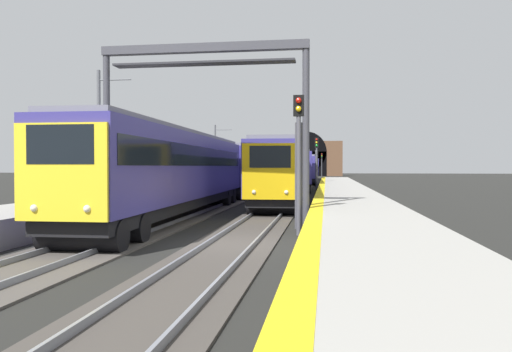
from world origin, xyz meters
TOP-DOWN VIEW (x-y plane):
  - ground_plane at (0.00, 0.00)m, footprint 320.00×320.00m
  - platform_right at (0.00, -4.10)m, footprint 112.00×3.65m
  - platform_right_edge_strip at (0.00, -2.53)m, footprint 112.00×0.50m
  - track_main_line at (0.00, 0.00)m, footprint 160.00×2.65m
  - track_adjacent_line at (0.00, 4.21)m, footprint 160.00×3.09m
  - train_main_approaching at (45.83, -0.00)m, footprint 76.72×3.32m
  - train_adjacent_platform at (18.33, 4.21)m, footprint 42.32×3.03m
  - railway_signal_near at (2.70, -1.90)m, footprint 0.39×0.38m
  - railway_signal_mid at (35.38, -1.90)m, footprint 0.39×0.38m
  - railway_signal_far at (93.34, -1.90)m, footprint 0.39×0.38m
  - overhead_signal_gantry at (4.59, 2.10)m, footprint 0.70×8.64m
  - tunnel_portal at (110.09, 2.10)m, footprint 2.31×18.06m
  - catenary_mast_near at (12.56, 10.50)m, footprint 0.22×2.13m
  - catenary_mast_far at (43.21, 10.49)m, footprint 0.22×2.19m

SIDE VIEW (x-z plane):
  - ground_plane at x=0.00m, z-range 0.00..0.00m
  - track_adjacent_line at x=0.00m, z-range -0.06..0.15m
  - track_main_line at x=0.00m, z-range -0.06..0.15m
  - platform_right at x=0.00m, z-range 0.00..0.93m
  - platform_right_edge_strip at x=0.00m, z-range 0.93..0.93m
  - train_main_approaching at x=45.83m, z-range 0.27..4.26m
  - train_adjacent_platform at x=18.33m, z-range 0.31..4.44m
  - railway_signal_near at x=2.70m, z-range 0.44..5.47m
  - railway_signal_far at x=93.34m, z-range 0.56..5.92m
  - railway_signal_mid at x=35.38m, z-range 0.56..5.98m
  - catenary_mast_far at x=43.21m, z-range 0.11..7.63m
  - catenary_mast_near at x=12.56m, z-range 0.11..8.31m
  - tunnel_portal at x=110.09m, z-range -1.17..10.10m
  - overhead_signal_gantry at x=4.59m, z-range 1.87..9.36m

